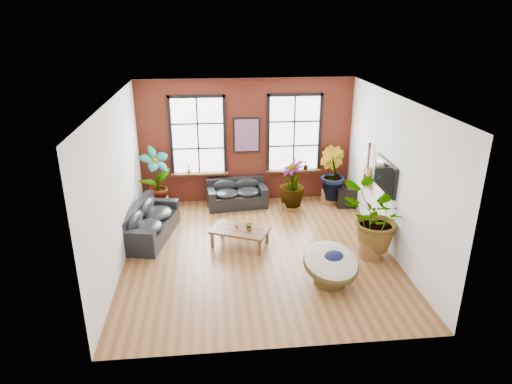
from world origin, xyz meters
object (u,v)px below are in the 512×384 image
sofa_back (237,194)px  papasan_chair (331,264)px  coffee_table (240,231)px  sofa_left (148,223)px

sofa_back → papasan_chair: bearing=-74.4°
coffee_table → sofa_left: bearing=-172.0°
sofa_back → papasan_chair: (1.63, -4.21, 0.10)m
papasan_chair → sofa_left: bearing=128.9°
sofa_back → coffee_table: (-0.08, -2.41, 0.03)m
sofa_left → coffee_table: sofa_left is taller
papasan_chair → coffee_table: bearing=114.4°
coffee_table → papasan_chair: (1.71, -1.81, 0.07)m
sofa_left → coffee_table: size_ratio=1.48×
sofa_back → papasan_chair: papasan_chair is taller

